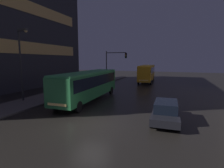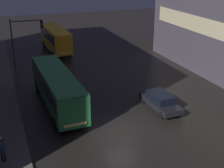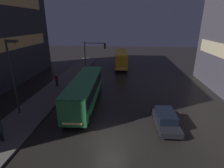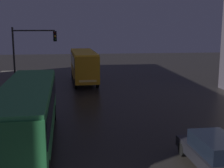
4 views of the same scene
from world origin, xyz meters
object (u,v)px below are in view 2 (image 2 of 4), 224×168
object	(u,v)px
bus_near	(57,85)
bus_far	(56,37)
pedestrian_mid	(2,147)
car_taxi	(160,101)
traffic_light_main	(23,35)

from	to	relation	value
bus_near	bus_far	size ratio (longest dim) A/B	1.23
bus_far	pedestrian_mid	distance (m)	27.11
bus_far	car_taxi	world-z (taller)	bus_far
car_taxi	traffic_light_main	size ratio (longest dim) A/B	0.80
bus_near	car_taxi	xyz separation A→B (m)	(8.45, -3.87, -1.23)
bus_far	pedestrian_mid	bearing A→B (deg)	68.81
bus_far	pedestrian_mid	xyz separation A→B (m)	(-8.52, -25.72, -0.83)
bus_far	traffic_light_main	size ratio (longest dim) A/B	1.55
car_taxi	pedestrian_mid	xyz separation A→B (m)	(-13.54, -3.61, 0.51)
car_taxi	traffic_light_main	distance (m)	19.22
bus_near	bus_far	xyz separation A→B (m)	(3.44, 18.24, 0.12)
car_taxi	traffic_light_main	bearing A→B (deg)	-60.25
bus_near	traffic_light_main	world-z (taller)	traffic_light_main
pedestrian_mid	traffic_light_main	bearing A→B (deg)	-65.66
pedestrian_mid	traffic_light_main	size ratio (longest dim) A/B	0.30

